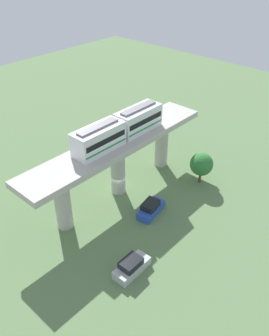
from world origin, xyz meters
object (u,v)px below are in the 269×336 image
train (119,129)px  tree_near_viaduct (201,164)px  parked_car_silver (132,267)px  parked_car_blue (151,208)px

train → tree_near_viaduct: size_ratio=2.96×
parked_car_silver → tree_near_viaduct: 18.65m
train → tree_near_viaduct: bearing=-128.3°
train → parked_car_blue: train is taller
parked_car_silver → parked_car_blue: (4.48, -8.42, 0.00)m
train → parked_car_silver: (-10.59, 9.38, -8.65)m
train → parked_car_silver: train is taller
train → parked_car_silver: 16.58m
parked_car_silver → parked_car_blue: same height
parked_car_blue → tree_near_viaduct: (-0.81, -9.72, 2.23)m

